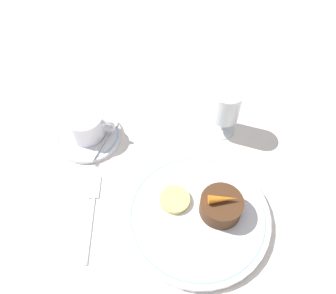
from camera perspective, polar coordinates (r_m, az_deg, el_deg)
The scene contains 10 objects.
ground_plane at distance 0.67m, azimuth 4.29°, elevation -8.36°, with size 3.00×3.00×0.00m, color white.
dinner_plate at distance 0.64m, azimuth 5.14°, elevation -11.69°, with size 0.28×0.28×0.01m.
saucer at distance 0.77m, azimuth -13.66°, elevation 1.90°, with size 0.15×0.15×0.01m.
coffee_cup at distance 0.74m, azimuth -14.07°, elevation 3.68°, with size 0.11×0.08×0.06m.
spoon at distance 0.75m, azimuth -10.52°, elevation 1.79°, with size 0.04×0.12×0.00m.
wine_glass at distance 0.72m, azimuth 10.02°, elevation 6.75°, with size 0.06×0.06×0.12m.
fork at distance 0.67m, azimuth -13.06°, elevation -10.14°, with size 0.04×0.18×0.01m.
dessert_cake at distance 0.63m, azimuth 9.21°, elevation -10.09°, with size 0.08×0.08×0.04m.
carrot_garnish at distance 0.60m, azimuth 9.55°, elevation -8.91°, with size 0.05×0.02×0.02m.
pineapple_slice at distance 0.64m, azimuth 1.17°, elevation -9.13°, with size 0.06×0.06×0.01m.
Camera 1 is at (-0.02, -0.32, 0.59)m, focal length 35.00 mm.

